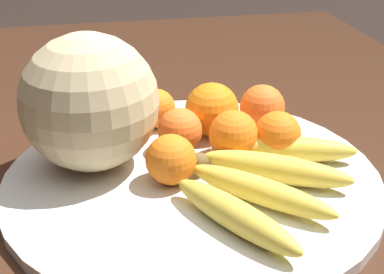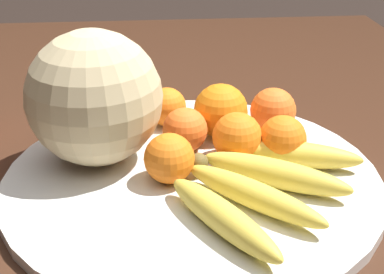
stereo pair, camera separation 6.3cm
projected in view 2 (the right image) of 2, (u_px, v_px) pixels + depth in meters
name	position (u px, v px, depth m)	size (l,w,h in m)	color
kitchen_table	(206.00, 228.00, 0.73)	(1.55, 1.02, 0.75)	#3D2316
fruit_bowl	(192.00, 178.00, 0.66)	(0.46, 0.46, 0.02)	white
melon	(94.00, 98.00, 0.65)	(0.17, 0.17, 0.17)	#C6B284
banana_bunch	(262.00, 182.00, 0.61)	(0.25, 0.25, 0.03)	brown
orange_front_left	(221.00, 111.00, 0.73)	(0.07, 0.07, 0.07)	orange
orange_front_right	(273.00, 111.00, 0.75)	(0.06, 0.06, 0.06)	orange
orange_mid_center	(237.00, 137.00, 0.67)	(0.06, 0.06, 0.06)	orange
orange_back_left	(169.00, 158.00, 0.63)	(0.06, 0.06, 0.06)	orange
orange_back_right	(167.00, 107.00, 0.77)	(0.06, 0.06, 0.06)	orange
orange_top_small	(282.00, 138.00, 0.68)	(0.06, 0.06, 0.06)	orange
orange_side_extra	(185.00, 130.00, 0.70)	(0.06, 0.06, 0.06)	orange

